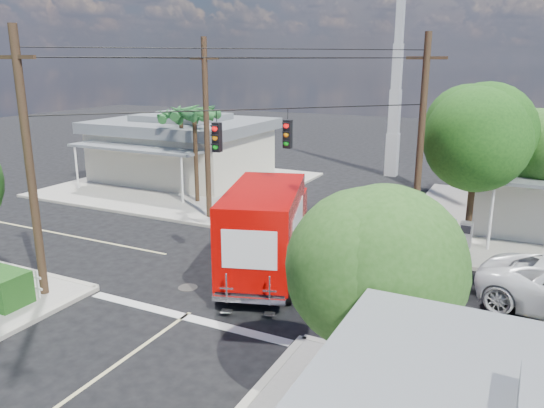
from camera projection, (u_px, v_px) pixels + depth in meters
The scene contains 12 objects.
ground at pixel (249, 271), 20.61m from camera, with size 120.00×120.00×0.00m, color black.
sidewalk_nw at pixel (184, 184), 34.67m from camera, with size 14.12×14.12×0.14m.
road_markings at pixel (230, 284), 19.34m from camera, with size 32.00×32.00×0.01m.
building_nw at pixel (183, 147), 35.96m from camera, with size 10.80×10.20×4.30m.
radio_tower at pixel (396, 95), 36.21m from camera, with size 0.80×0.80×17.00m.
tree_ne_front at pixel (477, 138), 22.11m from camera, with size 4.21×4.14×6.66m.
tree_se at pixel (383, 266), 10.28m from camera, with size 3.67×3.54×5.62m.
palm_nw_front at pixel (194, 115), 29.00m from camera, with size 3.01×3.08×5.59m.
palm_nw_back at pixel (181, 117), 31.25m from camera, with size 3.01×3.08×5.19m.
utility_poles at pixel (233, 143), 21.46m from camera, with size 12.00×10.68×9.00m.
vending_boxes at pixel (449, 232), 23.00m from camera, with size 1.90×0.50×1.10m.
delivery_truck at pixel (267, 228), 20.13m from camera, with size 4.69×8.30×3.45m.
Camera 1 is at (9.36, -16.81, 7.90)m, focal length 35.00 mm.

